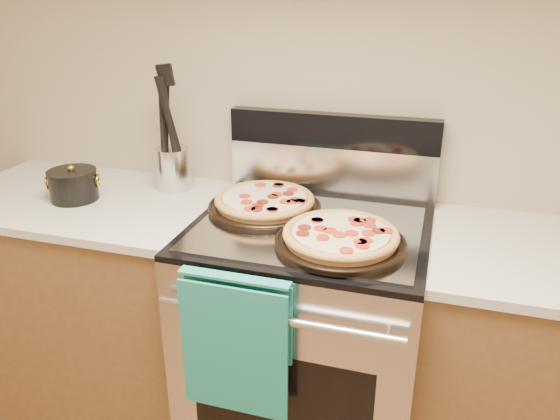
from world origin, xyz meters
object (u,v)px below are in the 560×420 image
(pepperoni_pizza_back, at_px, (265,203))
(range_body, at_px, (308,345))
(pepperoni_pizza_front, at_px, (341,238))
(saucepan, at_px, (74,186))
(utensil_crock, at_px, (173,169))

(pepperoni_pizza_back, bearing_deg, range_body, -21.25)
(pepperoni_pizza_back, distance_m, pepperoni_pizza_front, 0.36)
(range_body, height_order, saucepan, saucepan)
(range_body, xyz_separation_m, utensil_crock, (-0.59, 0.21, 0.54))
(utensil_crock, bearing_deg, saucepan, -144.74)
(range_body, xyz_separation_m, saucepan, (-0.89, -0.01, 0.51))
(range_body, bearing_deg, pepperoni_pizza_back, 158.75)
(range_body, height_order, utensil_crock, utensil_crock)
(pepperoni_pizza_back, height_order, saucepan, saucepan)
(range_body, height_order, pepperoni_pizza_front, pepperoni_pizza_front)
(range_body, distance_m, utensil_crock, 0.83)
(pepperoni_pizza_back, xyz_separation_m, utensil_crock, (-0.41, 0.14, 0.04))
(pepperoni_pizza_front, relative_size, utensil_crock, 2.34)
(pepperoni_pizza_front, bearing_deg, range_body, 133.63)
(range_body, bearing_deg, pepperoni_pizza_front, -46.37)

